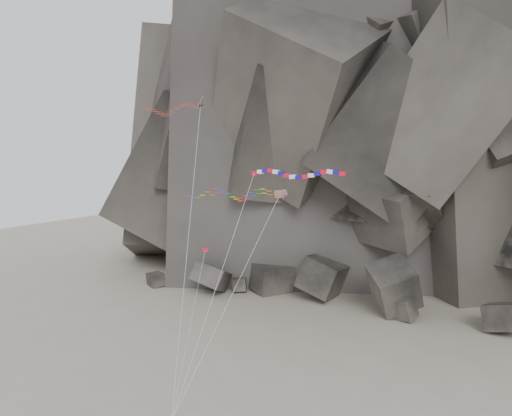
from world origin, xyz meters
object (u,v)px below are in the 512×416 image
at_px(banner_kite, 295,175).
at_px(parafoil_kite, 228,194).
at_px(delta_kite, 169,109).
at_px(pennant_kite, 200,272).

distance_m(banner_kite, parafoil_kite, 8.31).
relative_size(banner_kite, parafoil_kite, 1.10).
xyz_separation_m(delta_kite, banner_kite, (13.69, 2.45, -6.90)).
distance_m(banner_kite, pennant_kite, 13.69).
relative_size(delta_kite, pennant_kite, 2.13).
bearing_deg(pennant_kite, banner_kite, 7.24).
relative_size(delta_kite, banner_kite, 1.34).
relative_size(banner_kite, pennant_kite, 1.59).
relative_size(parafoil_kite, pennant_kite, 1.44).
height_order(banner_kite, parafoil_kite, banner_kite).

